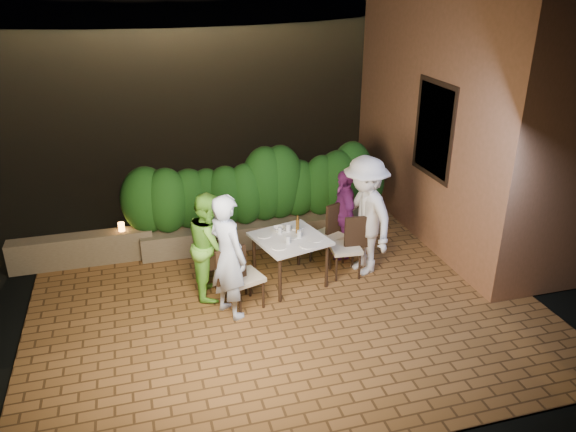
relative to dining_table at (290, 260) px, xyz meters
name	(u,v)px	position (x,y,z in m)	size (l,w,h in m)	color
ground	(291,316)	(-0.22, -0.84, -0.40)	(400.00, 400.00, 0.00)	black
terrace_floor	(282,300)	(-0.22, -0.34, -0.45)	(7.00, 6.00, 0.15)	brown
building_wall	(466,89)	(3.38, 1.16, 2.12)	(1.60, 5.00, 5.00)	#A0643F
window_pane	(436,130)	(2.60, 0.66, 1.62)	(0.08, 1.00, 1.40)	black
window_frame	(435,130)	(2.59, 0.66, 1.62)	(0.06, 1.15, 1.55)	black
planter	(265,230)	(-0.02, 1.46, -0.17)	(4.20, 0.55, 0.40)	brown
hedge	(265,190)	(-0.02, 1.46, 0.57)	(4.00, 0.70, 1.10)	#164011
parapet	(82,250)	(-3.02, 1.46, -0.12)	(2.20, 0.30, 0.50)	brown
hill	(159,49)	(1.78, 59.16, -4.38)	(52.00, 40.00, 22.00)	black
dining_table	(290,260)	(0.00, 0.00, 0.00)	(0.96, 0.96, 0.75)	white
plate_nw	(279,247)	(-0.23, -0.26, 0.38)	(0.23, 0.23, 0.01)	white
plate_sw	(264,235)	(-0.35, 0.16, 0.38)	(0.22, 0.22, 0.01)	white
plate_ne	(315,239)	(0.34, -0.17, 0.38)	(0.20, 0.20, 0.01)	white
plate_se	(296,227)	(0.19, 0.31, 0.38)	(0.23, 0.23, 0.01)	white
plate_centre	(291,236)	(0.03, 0.02, 0.38)	(0.21, 0.21, 0.01)	white
plate_front	(308,245)	(0.17, -0.32, 0.38)	(0.24, 0.24, 0.01)	white
glass_nw	(288,240)	(-0.08, -0.18, 0.43)	(0.06, 0.06, 0.11)	silver
glass_sw	(280,230)	(-0.11, 0.17, 0.42)	(0.06, 0.06, 0.10)	silver
glass_ne	(299,234)	(0.13, -0.05, 0.43)	(0.07, 0.07, 0.11)	silver
glass_se	(288,228)	(0.03, 0.20, 0.44)	(0.07, 0.07, 0.12)	silver
beer_bottle	(298,224)	(0.15, 0.11, 0.52)	(0.05, 0.05, 0.28)	#53350D
bowl	(279,229)	(-0.09, 0.27, 0.40)	(0.19, 0.19, 0.05)	white
chair_left_front	(245,276)	(-0.78, -0.46, 0.11)	(0.44, 0.44, 0.96)	black
chair_left_back	(230,264)	(-0.91, -0.02, 0.07)	(0.42, 0.42, 0.90)	black
chair_right_front	(345,247)	(0.88, 0.00, 0.10)	(0.44, 0.44, 0.96)	black
chair_right_back	(327,235)	(0.74, 0.44, 0.11)	(0.45, 0.45, 0.98)	black
diner_blue	(228,256)	(-1.02, -0.57, 0.50)	(0.64, 0.42, 1.75)	silver
diner_green	(210,245)	(-1.16, 0.03, 0.40)	(0.75, 0.59, 1.55)	#7EDE45
diner_white	(364,216)	(1.18, 0.04, 0.56)	(1.21, 0.69, 1.87)	white
diner_purple	(344,214)	(1.07, 0.59, 0.37)	(0.87, 0.36, 1.48)	#7D2979
parapet_lamp	(121,227)	(-2.38, 1.46, 0.20)	(0.10, 0.10, 0.14)	orange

